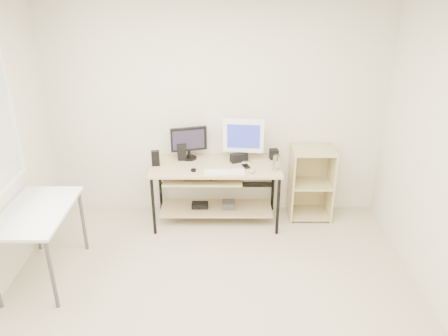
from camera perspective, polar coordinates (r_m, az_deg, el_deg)
room at (r=3.37m, az=-4.03°, el=-1.91°), size 4.01×4.01×2.62m
desk at (r=5.16m, az=-1.34°, el=-1.75°), size 1.50×0.65×0.75m
side_table at (r=4.53m, az=-23.25°, el=-5.97°), size 0.60×1.00×0.75m
shelf_unit at (r=5.44m, az=11.20°, el=-1.80°), size 0.50×0.40×0.90m
black_monitor at (r=5.17m, az=-4.63°, el=3.53°), size 0.43×0.18×0.39m
white_imac at (r=5.09m, az=2.54°, el=4.08°), size 0.48×0.15×0.51m
keyboard at (r=4.87m, az=0.04°, el=-0.51°), size 0.46×0.15×0.02m
mouse at (r=4.89m, az=3.67°, el=-0.33°), size 0.08×0.11×0.04m
center_speaker at (r=5.14m, az=1.96°, el=1.38°), size 0.22×0.16×0.10m
speaker_left at (r=5.20m, az=-5.58°, el=2.24°), size 0.12×0.12×0.21m
speaker_right at (r=5.25m, az=6.54°, el=1.82°), size 0.11×0.11×0.12m
audio_controller at (r=5.08m, az=-8.93°, el=1.29°), size 0.10×0.07×0.18m
volume_puck at (r=4.92m, az=-4.01°, el=-0.29°), size 0.07×0.07×0.02m
smartphone at (r=5.03m, az=2.90°, el=0.24°), size 0.11×0.14×0.01m
coaster at (r=4.99m, az=6.84°, el=-0.14°), size 0.13×0.13×0.01m
drinking_glass at (r=4.95m, az=6.89°, el=0.73°), size 0.10×0.10×0.16m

